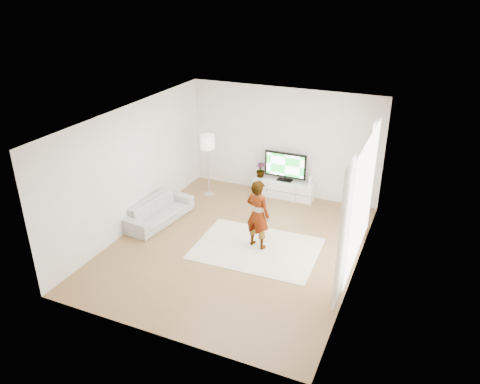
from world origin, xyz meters
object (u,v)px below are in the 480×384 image
at_px(floor_lamp, 208,145).
at_px(sofa, 159,211).
at_px(media_console, 284,189).
at_px(television, 285,166).
at_px(rug, 256,248).
at_px(player, 258,214).

bearing_deg(floor_lamp, sofa, -102.39).
bearing_deg(media_console, floor_lamp, -159.88).
distance_m(television, rug, 2.87).
relative_size(television, player, 0.72).
bearing_deg(floor_lamp, media_console, 20.12).
relative_size(sofa, floor_lamp, 1.12).
relative_size(rug, player, 1.68).
height_order(media_console, rug, media_console).
bearing_deg(television, floor_lamp, -159.13).
bearing_deg(sofa, rug, -88.52).
distance_m(television, floor_lamp, 2.05).
bearing_deg(player, sofa, 11.62).
bearing_deg(television, player, -83.82).
distance_m(media_console, rug, 2.72).
distance_m(rug, floor_lamp, 3.26).
height_order(rug, floor_lamp, floor_lamp).
bearing_deg(floor_lamp, rug, -43.13).
xyz_separation_m(media_console, sofa, (-2.24, -2.47, 0.05)).
bearing_deg(sofa, player, -86.32).
distance_m(media_console, television, 0.63).
relative_size(television, floor_lamp, 0.67).
bearing_deg(media_console, sofa, -132.27).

